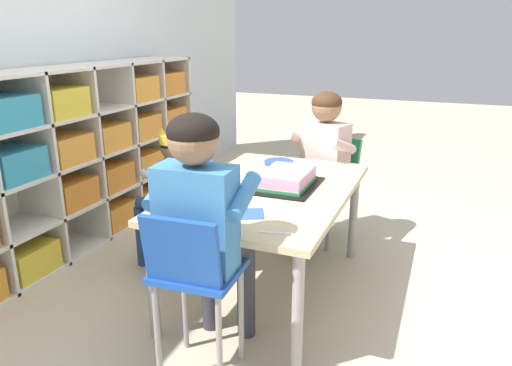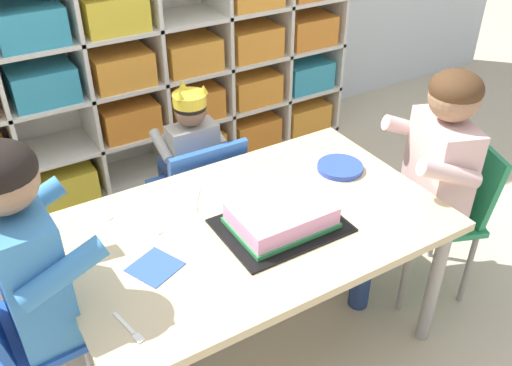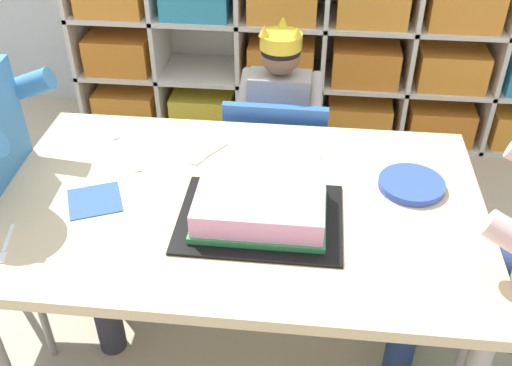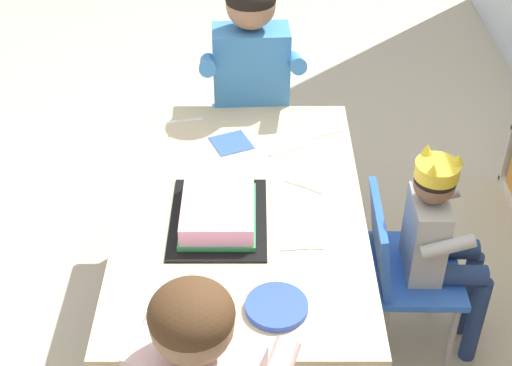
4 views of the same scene
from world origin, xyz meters
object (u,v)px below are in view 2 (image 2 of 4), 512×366
(classroom_chair_guest_side, at_px, (444,205))
(fork_scattered_mid_table, at_px, (272,176))
(classroom_chair_adult_side, at_px, (28,331))
(guest_at_table_side, at_px, (426,167))
(fork_beside_plate_stack, at_px, (196,201))
(fork_by_napkin, at_px, (100,213))
(child_with_crown, at_px, (189,149))
(classroom_chair_blue, at_px, (201,187))
(paper_plate_stack, at_px, (340,167))
(birthday_cake_on_tray, at_px, (281,218))
(fork_at_table_front_edge, at_px, (130,329))
(activity_table, at_px, (253,234))
(adult_helper_seated, at_px, (52,262))
(fork_near_child_seat, at_px, (148,227))

(classroom_chair_guest_side, distance_m, fork_scattered_mid_table, 0.74)
(classroom_chair_adult_side, distance_m, fork_scattered_mid_table, 0.99)
(guest_at_table_side, distance_m, fork_beside_plate_stack, 0.90)
(classroom_chair_guest_side, bearing_deg, fork_by_napkin, -87.21)
(child_with_crown, relative_size, fork_beside_plate_stack, 6.54)
(classroom_chair_blue, bearing_deg, paper_plate_stack, 132.91)
(birthday_cake_on_tray, xyz_separation_m, fork_at_table_front_edge, (-0.59, -0.17, -0.03))
(classroom_chair_blue, relative_size, birthday_cake_on_tray, 1.55)
(classroom_chair_adult_side, height_order, fork_scattered_mid_table, classroom_chair_adult_side)
(child_with_crown, distance_m, birthday_cake_on_tray, 0.73)
(classroom_chair_blue, bearing_deg, classroom_chair_adult_side, 32.93)
(guest_at_table_side, height_order, birthday_cake_on_tray, guest_at_table_side)
(activity_table, distance_m, fork_by_napkin, 0.54)
(fork_by_napkin, bearing_deg, classroom_chair_blue, -88.42)
(activity_table, bearing_deg, classroom_chair_blue, 83.47)
(fork_by_napkin, bearing_deg, classroom_chair_guest_side, -132.03)
(adult_helper_seated, relative_size, fork_at_table_front_edge, 7.85)
(adult_helper_seated, bearing_deg, fork_near_child_seat, -73.52)
(child_with_crown, distance_m, fork_beside_plate_stack, 0.49)
(classroom_chair_blue, distance_m, adult_helper_seated, 0.92)
(fork_beside_plate_stack, bearing_deg, fork_near_child_seat, 137.26)
(adult_helper_seated, relative_size, classroom_chair_guest_side, 1.59)
(classroom_chair_guest_side, bearing_deg, fork_beside_plate_stack, -87.03)
(birthday_cake_on_tray, bearing_deg, fork_beside_plate_stack, 123.54)
(classroom_chair_guest_side, xyz_separation_m, fork_scattered_mid_table, (-0.64, 0.31, 0.18))
(adult_helper_seated, bearing_deg, classroom_chair_adult_side, 90.00)
(birthday_cake_on_tray, xyz_separation_m, paper_plate_stack, (0.39, 0.18, -0.03))
(classroom_chair_blue, bearing_deg, fork_by_napkin, 26.16)
(classroom_chair_guest_side, relative_size, paper_plate_stack, 3.86)
(classroom_chair_adult_side, bearing_deg, fork_beside_plate_stack, -77.95)
(activity_table, xyz_separation_m, classroom_chair_blue, (0.06, 0.54, -0.14))
(fork_beside_plate_stack, relative_size, fork_by_napkin, 1.03)
(classroom_chair_guest_side, distance_m, paper_plate_stack, 0.49)
(paper_plate_stack, height_order, fork_at_table_front_edge, paper_plate_stack)
(classroom_chair_blue, height_order, fork_at_table_front_edge, classroom_chair_blue)
(fork_beside_plate_stack, distance_m, fork_by_napkin, 0.33)
(adult_helper_seated, distance_m, fork_beside_plate_stack, 0.57)
(activity_table, height_order, guest_at_table_side, guest_at_table_side)
(birthday_cake_on_tray, relative_size, fork_scattered_mid_table, 2.99)
(classroom_chair_adult_side, relative_size, classroom_chair_guest_side, 1.08)
(guest_at_table_side, height_order, paper_plate_stack, guest_at_table_side)
(classroom_chair_adult_side, height_order, birthday_cake_on_tray, classroom_chair_adult_side)
(fork_at_table_front_edge, bearing_deg, fork_beside_plate_stack, -55.35)
(classroom_chair_blue, bearing_deg, fork_scattered_mid_table, 113.21)
(paper_plate_stack, distance_m, fork_at_table_front_edge, 1.05)
(fork_near_child_seat, distance_m, fork_at_table_front_edge, 0.44)
(classroom_chair_adult_side, height_order, fork_at_table_front_edge, classroom_chair_adult_side)
(paper_plate_stack, bearing_deg, fork_scattered_mid_table, 159.97)
(child_with_crown, xyz_separation_m, guest_at_table_side, (0.67, -0.72, 0.08))
(fork_scattered_mid_table, bearing_deg, fork_near_child_seat, -90.59)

